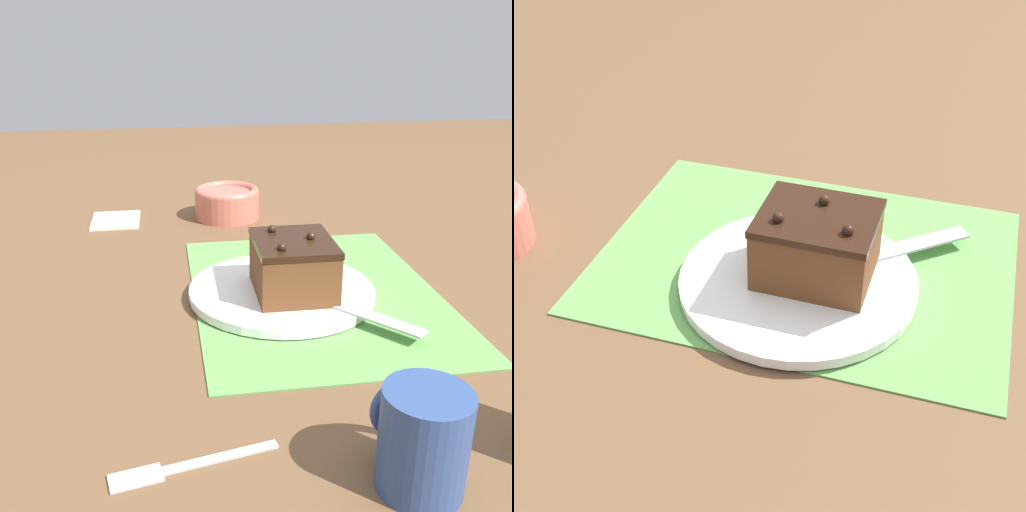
% 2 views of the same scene
% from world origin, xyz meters
% --- Properties ---
extents(ground_plane, '(3.00, 3.00, 0.00)m').
position_xyz_m(ground_plane, '(0.00, 0.00, 0.00)').
color(ground_plane, brown).
extents(placemat_woven, '(0.46, 0.34, 0.00)m').
position_xyz_m(placemat_woven, '(0.00, 0.00, 0.00)').
color(placemat_woven, '#609E4C').
rests_on(placemat_woven, ground_plane).
extents(cake_plate, '(0.26, 0.26, 0.01)m').
position_xyz_m(cake_plate, '(-0.01, 0.05, 0.01)').
color(cake_plate, white).
rests_on(cake_plate, placemat_woven).
extents(chocolate_cake, '(0.12, 0.11, 0.08)m').
position_xyz_m(chocolate_cake, '(-0.02, 0.04, 0.05)').
color(chocolate_cake, brown).
rests_on(chocolate_cake, cake_plate).
extents(serving_knife, '(0.20, 0.17, 0.01)m').
position_xyz_m(serving_knife, '(-0.04, 0.02, 0.02)').
color(serving_knife, '#472D19').
rests_on(serving_knife, cake_plate).
extents(small_bowl, '(0.12, 0.12, 0.06)m').
position_xyz_m(small_bowl, '(0.37, 0.08, 0.03)').
color(small_bowl, '#C66656').
rests_on(small_bowl, ground_plane).
extents(coffee_mug, '(0.08, 0.07, 0.09)m').
position_xyz_m(coffee_mug, '(-0.38, 0.01, 0.05)').
color(coffee_mug, navy).
rests_on(coffee_mug, ground_plane).
extents(folded_napkin, '(0.11, 0.09, 0.01)m').
position_xyz_m(folded_napkin, '(0.38, 0.30, 0.00)').
color(folded_napkin, beige).
rests_on(folded_napkin, ground_plane).
extents(dessert_fork, '(0.04, 0.15, 0.01)m').
position_xyz_m(dessert_fork, '(-0.33, 0.20, 0.00)').
color(dessert_fork, '#B7BABF').
rests_on(dessert_fork, ground_plane).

